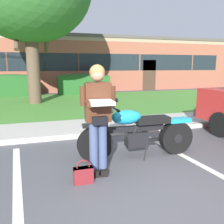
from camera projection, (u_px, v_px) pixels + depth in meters
ground_plane at (153, 192)px, 3.21m from camera, size 140.00×140.00×0.00m
curb_strip at (101, 133)px, 5.81m from camera, size 60.00×0.20×0.12m
concrete_walk at (94, 126)px, 6.61m from camera, size 60.00×1.50×0.08m
grass_lawn at (73, 103)px, 10.61m from camera, size 60.00×7.03×0.06m
stall_stripe_0 at (18, 206)px, 2.89m from camera, size 0.50×4.39×0.01m
stall_stripe_1 at (217, 174)px, 3.75m from camera, size 0.50×4.39×0.01m
motorcycle at (142, 131)px, 4.38m from camera, size 2.24×0.82×1.26m
rider_person at (98, 112)px, 3.54m from camera, size 0.54×0.60×1.70m
handbag at (83, 174)px, 3.43m from camera, size 0.28×0.13×0.36m
hedge_left at (11, 85)px, 12.97m from camera, size 2.59×0.90×1.24m
hedge_center_left at (84, 84)px, 14.15m from camera, size 3.04×0.90×1.24m
brick_building at (68, 64)px, 20.17m from camera, size 25.13×11.04×3.70m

